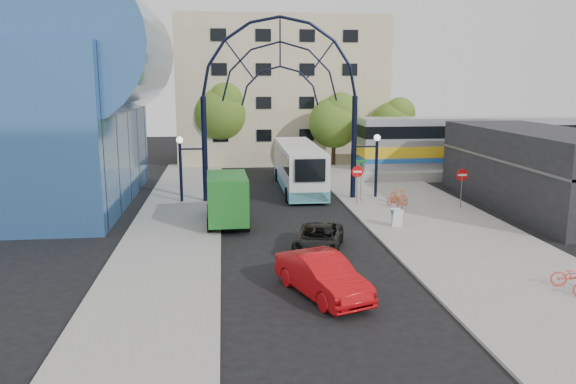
{
  "coord_description": "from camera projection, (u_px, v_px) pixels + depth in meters",
  "views": [
    {
      "loc": [
        -3.76,
        -23.02,
        8.0
      ],
      "look_at": [
        -0.41,
        6.0,
        2.18
      ],
      "focal_mm": 35.0,
      "sensor_mm": 36.0,
      "label": 1
    }
  ],
  "objects": [
    {
      "name": "black_suv",
      "position": [
        319.0,
        239.0,
        26.6
      ],
      "size": [
        3.29,
        4.98,
        1.27
      ],
      "primitive_type": "imported",
      "rotation": [
        0.0,
        0.0,
        -0.28
      ],
      "color": "black",
      "rests_on": "ground"
    },
    {
      "name": "ground",
      "position": [
        313.0,
        268.0,
        24.41
      ],
      "size": [
        120.0,
        120.0,
        0.0
      ],
      "primitive_type": "plane",
      "color": "black",
      "rests_on": "ground"
    },
    {
      "name": "green_truck",
      "position": [
        227.0,
        199.0,
        31.55
      ],
      "size": [
        2.38,
        5.88,
        2.94
      ],
      "rotation": [
        0.0,
        0.0,
        0.02
      ],
      "color": "black",
      "rests_on": "ground"
    },
    {
      "name": "sandwich_board",
      "position": [
        397.0,
        215.0,
        30.72
      ],
      "size": [
        0.55,
        0.61,
        0.99
      ],
      "color": "white",
      "rests_on": "sidewalk_east"
    },
    {
      "name": "apartment_block",
      "position": [
        279.0,
        90.0,
        57.34
      ],
      "size": [
        20.0,
        12.1,
        14.0
      ],
      "color": "#CAAE8C",
      "rests_on": "ground"
    },
    {
      "name": "stop_sign",
      "position": [
        357.0,
        175.0,
        36.25
      ],
      "size": [
        0.8,
        0.07,
        2.5
      ],
      "color": "slate",
      "rests_on": "sidewalk_east"
    },
    {
      "name": "train_platform",
      "position": [
        503.0,
        171.0,
        48.02
      ],
      "size": [
        32.0,
        5.0,
        0.8
      ],
      "primitive_type": "cube",
      "color": "gray",
      "rests_on": "ground"
    },
    {
      "name": "plaza_west",
      "position": [
        173.0,
        234.0,
        29.52
      ],
      "size": [
        5.0,
        50.0,
        0.12
      ],
      "primitive_type": "cube",
      "color": "gray",
      "rests_on": "ground"
    },
    {
      "name": "commercial_block_east",
      "position": [
        538.0,
        169.0,
        35.47
      ],
      "size": [
        6.0,
        16.0,
        5.0
      ],
      "primitive_type": "cube",
      "color": "black",
      "rests_on": "ground"
    },
    {
      "name": "bike_far_a",
      "position": [
        575.0,
        276.0,
        21.65
      ],
      "size": [
        1.87,
        1.23,
        0.93
      ],
      "primitive_type": "imported",
      "rotation": [
        0.0,
        0.0,
        1.19
      ],
      "color": "red",
      "rests_on": "sidewalk_east"
    },
    {
      "name": "gateway_arch",
      "position": [
        280.0,
        72.0,
        36.38
      ],
      "size": [
        13.64,
        0.44,
        12.1
      ],
      "color": "black",
      "rests_on": "ground"
    },
    {
      "name": "sidewalk_east",
      "position": [
        453.0,
        236.0,
        29.2
      ],
      "size": [
        8.0,
        56.0,
        0.12
      ],
      "primitive_type": "cube",
      "color": "gray",
      "rests_on": "ground"
    },
    {
      "name": "city_bus",
      "position": [
        299.0,
        166.0,
        41.7
      ],
      "size": [
        3.0,
        12.18,
        3.33
      ],
      "rotation": [
        0.0,
        0.0,
        -0.01
      ],
      "color": "silver",
      "rests_on": "ground"
    },
    {
      "name": "tree_north_a",
      "position": [
        336.0,
        120.0,
        49.46
      ],
      "size": [
        4.48,
        4.48,
        7.0
      ],
      "color": "#382314",
      "rests_on": "ground"
    },
    {
      "name": "transit_hall",
      "position": [
        42.0,
        101.0,
        36.0
      ],
      "size": [
        16.5,
        18.0,
        14.5
      ],
      "color": "#33609D",
      "rests_on": "ground"
    },
    {
      "name": "do_not_enter_sign",
      "position": [
        462.0,
        179.0,
        35.01
      ],
      "size": [
        0.76,
        0.07,
        2.48
      ],
      "color": "slate",
      "rests_on": "sidewalk_east"
    },
    {
      "name": "tree_north_c",
      "position": [
        395.0,
        121.0,
        52.15
      ],
      "size": [
        4.16,
        4.16,
        6.5
      ],
      "color": "#382314",
      "rests_on": "ground"
    },
    {
      "name": "tree_north_b",
      "position": [
        222.0,
        111.0,
        52.11
      ],
      "size": [
        5.12,
        5.12,
        8.0
      ],
      "color": "#382314",
      "rests_on": "ground"
    },
    {
      "name": "street_name_sign",
      "position": [
        361.0,
        171.0,
        36.86
      ],
      "size": [
        0.7,
        0.7,
        2.8
      ],
      "color": "slate",
      "rests_on": "sidewalk_east"
    },
    {
      "name": "bike_near_a",
      "position": [
        395.0,
        201.0,
        35.43
      ],
      "size": [
        1.09,
        1.66,
        0.83
      ],
      "primitive_type": "imported",
      "rotation": [
        0.0,
        0.0,
        0.38
      ],
      "color": "red",
      "rests_on": "sidewalk_east"
    },
    {
      "name": "train_car",
      "position": [
        505.0,
        142.0,
        47.53
      ],
      "size": [
        25.1,
        3.05,
        4.2
      ],
      "color": "#B7B7BC",
      "rests_on": "train_platform"
    },
    {
      "name": "red_sedan",
      "position": [
        322.0,
        275.0,
        21.09
      ],
      "size": [
        3.3,
        5.12,
        1.59
      ],
      "primitive_type": "imported",
      "rotation": [
        0.0,
        0.0,
        0.36
      ],
      "color": "#B60B0F",
      "rests_on": "ground"
    },
    {
      "name": "bike_near_b",
      "position": [
        399.0,
        196.0,
        36.4
      ],
      "size": [
        1.15,
        1.86,
        1.08
      ],
      "primitive_type": "imported",
      "rotation": [
        0.0,
        0.0,
        0.38
      ],
      "color": "orange",
      "rests_on": "sidewalk_east"
    }
  ]
}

